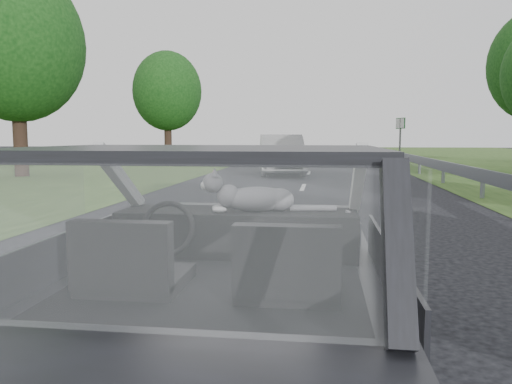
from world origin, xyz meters
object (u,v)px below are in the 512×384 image
(subject_car, at_px, (219,276))
(highway_sign, at_px, (400,141))
(cat, at_px, (257,197))
(other_car, at_px, (281,154))

(subject_car, relative_size, highway_sign, 1.57)
(cat, height_order, other_car, other_car)
(cat, distance_m, other_car, 16.79)
(subject_car, height_order, highway_sign, highway_sign)
(other_car, bearing_deg, subject_car, -94.64)
(cat, relative_size, highway_sign, 0.25)
(other_car, distance_m, highway_sign, 11.07)
(subject_car, bearing_deg, highway_sign, 79.56)
(subject_car, distance_m, other_car, 17.37)
(other_car, height_order, highway_sign, highway_sign)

